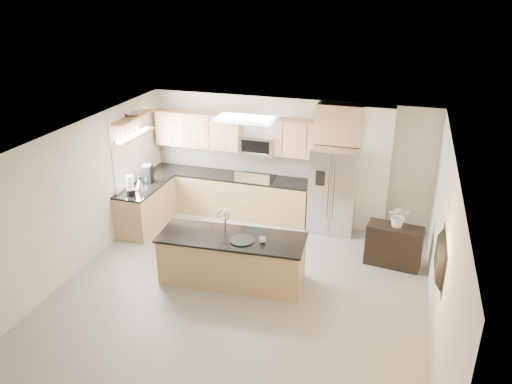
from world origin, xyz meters
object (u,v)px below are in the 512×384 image
(flower_vase, at_px, (399,211))
(television, at_px, (436,258))
(microwave, at_px, (258,144))
(island, at_px, (232,259))
(blender, at_px, (130,187))
(cup, at_px, (262,240))
(refrigerator, at_px, (333,189))
(kettle, at_px, (140,184))
(platter, at_px, (242,240))
(bowl, at_px, (133,113))
(range, at_px, (256,197))
(credenza, at_px, (394,246))
(coffee_maker, at_px, (147,174))

(flower_vase, xyz_separation_m, television, (0.53, -1.98, 0.27))
(microwave, xyz_separation_m, island, (0.34, -2.62, -1.20))
(blender, bearing_deg, cup, -17.89)
(television, bearing_deg, refrigerator, 31.04)
(microwave, bearing_deg, kettle, -144.59)
(platter, bearing_deg, island, 157.01)
(microwave, xyz_separation_m, flower_vase, (2.98, -1.26, -0.55))
(platter, xyz_separation_m, bowl, (-2.80, 1.65, 1.52))
(range, xyz_separation_m, flower_vase, (2.98, -1.14, 0.61))
(range, xyz_separation_m, kettle, (-2.02, -1.32, 0.57))
(microwave, bearing_deg, platter, -78.52)
(microwave, xyz_separation_m, blender, (-2.07, -1.70, -0.53))
(refrigerator, relative_size, bowl, 4.49)
(cup, xyz_separation_m, television, (2.62, -0.59, 0.45))
(kettle, bearing_deg, television, -18.06)
(microwave, relative_size, flower_vase, 1.26)
(platter, bearing_deg, bowl, 149.50)
(credenza, relative_size, platter, 2.40)
(microwave, xyz_separation_m, bowl, (-2.25, -1.06, 0.76))
(island, bearing_deg, flower_vase, 23.53)
(kettle, bearing_deg, bowl, 120.77)
(microwave, relative_size, blender, 1.87)
(credenza, xyz_separation_m, bowl, (-5.21, 0.21, 2.00))
(credenza, distance_m, flower_vase, 0.69)
(flower_vase, bearing_deg, microwave, 157.07)
(credenza, xyz_separation_m, blender, (-5.03, -0.43, 0.71))
(credenza, relative_size, flower_vase, 1.62)
(island, height_order, bowl, bowl)
(microwave, distance_m, television, 4.79)
(credenza, bearing_deg, flower_vase, 32.40)
(cup, xyz_separation_m, bowl, (-3.14, 1.60, 1.49))
(range, height_order, television, television)
(microwave, bearing_deg, island, -82.58)
(refrigerator, xyz_separation_m, blender, (-3.73, -1.53, 0.21))
(island, xyz_separation_m, credenza, (2.61, 1.35, -0.04))
(range, relative_size, kettle, 4.01)
(coffee_maker, bearing_deg, flower_vase, -3.13)
(platter, bearing_deg, television, -10.22)
(cup, bearing_deg, microwave, 108.52)
(island, xyz_separation_m, television, (3.17, -0.62, 0.92))
(microwave, xyz_separation_m, coffee_maker, (-2.09, -0.98, -0.54))
(flower_vase, bearing_deg, platter, -149.18)
(island, bearing_deg, television, -14.86)
(cup, bearing_deg, island, 176.24)
(bowl, bearing_deg, television, -20.76)
(cup, bearing_deg, credenza, 33.86)
(refrigerator, distance_m, blender, 4.04)
(credenza, bearing_deg, microwave, 163.62)
(range, bearing_deg, microwave, 90.00)
(range, distance_m, cup, 2.72)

